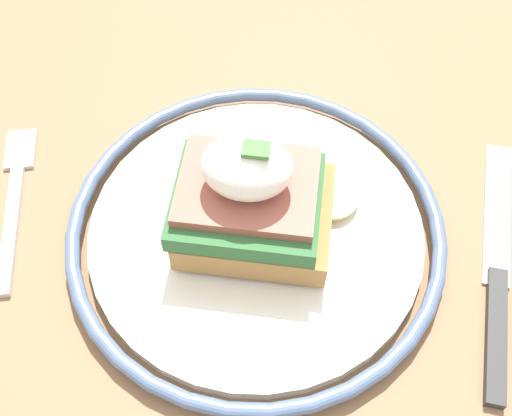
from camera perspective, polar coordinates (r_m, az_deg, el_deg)
dining_table at (r=0.53m, az=-1.28°, el=-12.88°), size 1.01×0.80×0.72m
plate at (r=0.44m, az=-0.00°, el=-1.96°), size 0.26×0.26×0.02m
sandwich at (r=0.41m, az=-0.03°, el=0.77°), size 0.12×0.09×0.08m
fork at (r=0.49m, az=-20.64°, el=0.94°), size 0.05×0.14×0.00m
knife at (r=0.45m, az=20.60°, el=-6.15°), size 0.03×0.20×0.01m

